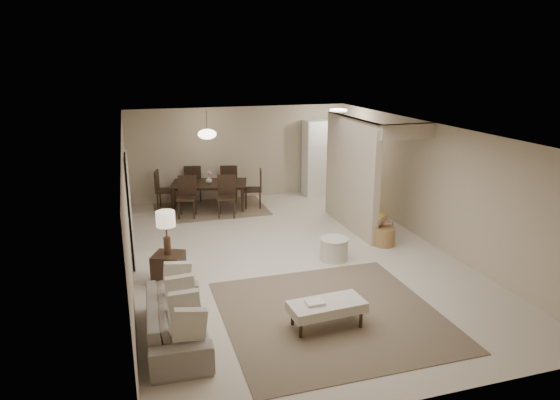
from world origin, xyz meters
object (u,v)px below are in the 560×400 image
object	(u,v)px
side_table	(169,268)
wicker_basket	(384,237)
pantry_cabinet	(325,158)
ottoman_bench	(327,307)
round_pouf	(334,249)
sofa	(177,320)
dining_table	(210,196)

from	to	relation	value
side_table	wicker_basket	world-z (taller)	side_table
pantry_cabinet	ottoman_bench	distance (m)	7.39
pantry_cabinet	round_pouf	world-z (taller)	pantry_cabinet
sofa	pantry_cabinet	bearing A→B (deg)	-34.18
ottoman_bench	side_table	distance (m)	2.97
side_table	dining_table	xyz separation A→B (m)	(1.40, 4.23, 0.07)
wicker_basket	ottoman_bench	bearing A→B (deg)	-131.42
dining_table	pantry_cabinet	bearing A→B (deg)	21.78
pantry_cabinet	ottoman_bench	xyz separation A→B (m)	(-2.71, -6.84, -0.74)
pantry_cabinet	side_table	bearing A→B (deg)	-135.43
side_table	round_pouf	xyz separation A→B (m)	(3.12, 0.12, -0.05)
side_table	dining_table	world-z (taller)	dining_table
sofa	ottoman_bench	world-z (taller)	sofa
sofa	ottoman_bench	distance (m)	2.11
pantry_cabinet	sofa	xyz separation A→B (m)	(-4.80, -6.54, -0.76)
pantry_cabinet	sofa	size ratio (longest dim) A/B	1.05
round_pouf	dining_table	world-z (taller)	dining_table
ottoman_bench	round_pouf	world-z (taller)	round_pouf
ottoman_bench	wicker_basket	bearing A→B (deg)	44.88
ottoman_bench	side_table	bearing A→B (deg)	129.65
dining_table	round_pouf	bearing A→B (deg)	-53.07
ottoman_bench	dining_table	size ratio (longest dim) A/B	0.59
round_pouf	ottoman_bench	bearing A→B (deg)	-115.32
sofa	wicker_basket	size ratio (longest dim) A/B	4.51
ottoman_bench	dining_table	bearing A→B (deg)	92.07
ottoman_bench	round_pouf	distance (m)	2.53
side_table	pantry_cabinet	bearing A→B (deg)	44.57
ottoman_bench	dining_table	xyz separation A→B (m)	(-0.64, 6.39, 0.02)
ottoman_bench	pantry_cabinet	bearing A→B (deg)	64.70
pantry_cabinet	side_table	xyz separation A→B (m)	(-4.75, -4.68, -0.78)
dining_table	sofa	bearing A→B (deg)	-89.21
ottoman_bench	round_pouf	size ratio (longest dim) A/B	2.05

